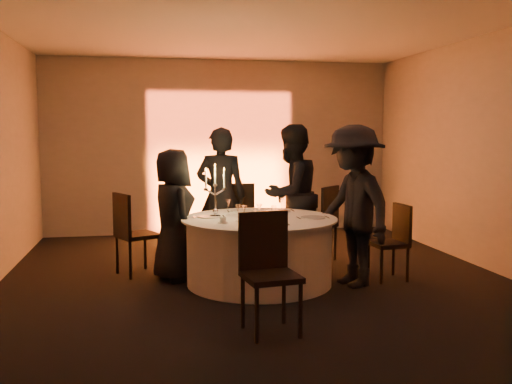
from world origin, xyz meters
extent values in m
plane|color=black|center=(0.00, 0.00, 0.00)|extent=(7.00, 7.00, 0.00)
plane|color=white|center=(0.00, 0.00, 3.00)|extent=(7.00, 7.00, 0.00)
plane|color=#A29E96|center=(0.00, 3.50, 1.50)|extent=(7.00, 0.00, 7.00)
plane|color=#A29E96|center=(0.00, -3.50, 1.50)|extent=(7.00, 0.00, 7.00)
plane|color=#A29E96|center=(3.00, 0.00, 1.50)|extent=(0.00, 7.00, 7.00)
cube|color=black|center=(0.00, 3.20, 0.05)|extent=(0.25, 0.12, 0.10)
cylinder|color=black|center=(0.00, 0.00, 0.01)|extent=(0.60, 0.60, 0.03)
cylinder|color=black|center=(0.00, 0.00, 0.38)|extent=(0.20, 0.20, 0.75)
cylinder|color=silver|center=(0.00, 0.00, 0.38)|extent=(1.68, 1.68, 0.75)
cylinder|color=silver|center=(0.00, 0.00, 0.76)|extent=(1.80, 1.80, 0.02)
cube|color=black|center=(-1.39, 0.69, 0.49)|extent=(0.60, 0.60, 0.05)
cube|color=black|center=(-1.58, 0.60, 0.76)|extent=(0.23, 0.42, 0.51)
cylinder|color=black|center=(-1.14, 0.61, 0.24)|extent=(0.04, 0.04, 0.48)
cylinder|color=black|center=(-1.31, 0.95, 0.24)|extent=(0.04, 0.04, 0.48)
cylinder|color=black|center=(-1.48, 0.44, 0.24)|extent=(0.04, 0.04, 0.48)
cylinder|color=black|center=(-1.65, 0.78, 0.24)|extent=(0.04, 0.04, 0.48)
cube|color=black|center=(-0.07, 1.36, 0.51)|extent=(0.49, 0.49, 0.05)
cube|color=black|center=(-0.08, 1.15, 0.80)|extent=(0.47, 0.06, 0.53)
cylinder|color=black|center=(0.14, 1.55, 0.25)|extent=(0.04, 0.04, 0.50)
cylinder|color=black|center=(-0.26, 1.57, 0.25)|extent=(0.04, 0.04, 0.50)
cylinder|color=black|center=(0.12, 1.15, 0.25)|extent=(0.04, 0.04, 0.50)
cylinder|color=black|center=(-0.28, 1.17, 0.25)|extent=(0.04, 0.04, 0.50)
cube|color=black|center=(0.98, 0.96, 0.50)|extent=(0.64, 0.64, 0.05)
cube|color=black|center=(1.13, 0.82, 0.78)|extent=(0.35, 0.35, 0.52)
cylinder|color=black|center=(0.98, 1.24, 0.24)|extent=(0.04, 0.04, 0.49)
cylinder|color=black|center=(0.70, 0.96, 0.24)|extent=(0.04, 0.04, 0.49)
cylinder|color=black|center=(1.25, 0.97, 0.24)|extent=(0.04, 0.04, 0.49)
cylinder|color=black|center=(0.98, 0.69, 0.24)|extent=(0.04, 0.04, 0.49)
cube|color=black|center=(1.54, -0.13, 0.43)|extent=(0.43, 0.43, 0.05)
cube|color=black|center=(1.72, -0.11, 0.68)|extent=(0.07, 0.40, 0.45)
cylinder|color=black|center=(1.36, 0.03, 0.21)|extent=(0.04, 0.04, 0.42)
cylinder|color=black|center=(1.38, -0.31, 0.21)|extent=(0.04, 0.04, 0.42)
cylinder|color=black|center=(1.69, 0.05, 0.21)|extent=(0.04, 0.04, 0.42)
cylinder|color=black|center=(1.72, -0.28, 0.21)|extent=(0.04, 0.04, 0.42)
cube|color=black|center=(-0.22, -1.65, 0.50)|extent=(0.52, 0.52, 0.05)
cube|color=black|center=(-0.25, -1.45, 0.79)|extent=(0.46, 0.10, 0.52)
cylinder|color=black|center=(-0.39, -1.87, 0.25)|extent=(0.04, 0.04, 0.49)
cylinder|color=black|center=(0.00, -1.82, 0.25)|extent=(0.04, 0.04, 0.49)
cylinder|color=black|center=(-0.44, -1.48, 0.25)|extent=(0.04, 0.04, 0.49)
cylinder|color=black|center=(-0.05, -1.43, 0.25)|extent=(0.04, 0.04, 0.49)
imported|color=black|center=(-0.97, 0.35, 0.78)|extent=(0.72, 0.89, 1.56)
imported|color=black|center=(-0.31, 1.08, 0.91)|extent=(0.76, 0.60, 1.82)
imported|color=black|center=(0.62, 0.92, 0.93)|extent=(1.14, 1.09, 1.86)
imported|color=black|center=(1.04, -0.28, 0.92)|extent=(0.97, 1.33, 1.84)
cylinder|color=white|center=(-0.56, 0.16, 0.78)|extent=(0.28, 0.28, 0.01)
cube|color=silver|center=(-0.73, 0.16, 0.78)|extent=(0.01, 0.17, 0.01)
cube|color=silver|center=(-0.39, 0.16, 0.78)|extent=(0.02, 0.17, 0.01)
cylinder|color=white|center=(-0.11, 0.57, 0.78)|extent=(0.28, 0.28, 0.01)
cube|color=silver|center=(-0.28, 0.57, 0.78)|extent=(0.02, 0.17, 0.01)
cube|color=silver|center=(0.06, 0.57, 0.78)|extent=(0.01, 0.17, 0.01)
cylinder|color=white|center=(0.35, 0.49, 0.78)|extent=(0.28, 0.28, 0.01)
cube|color=silver|center=(0.18, 0.49, 0.78)|extent=(0.02, 0.17, 0.01)
cube|color=silver|center=(0.52, 0.49, 0.78)|extent=(0.01, 0.17, 0.01)
cylinder|color=white|center=(0.60, -0.14, 0.78)|extent=(0.28, 0.28, 0.01)
cube|color=silver|center=(0.43, -0.14, 0.78)|extent=(0.02, 0.17, 0.01)
cube|color=silver|center=(0.77, -0.14, 0.78)|extent=(0.01, 0.17, 0.01)
cylinder|color=white|center=(0.03, -0.53, 0.78)|extent=(0.28, 0.28, 0.01)
cube|color=silver|center=(-0.14, -0.53, 0.78)|extent=(0.02, 0.17, 0.01)
cube|color=silver|center=(0.20, -0.53, 0.78)|extent=(0.02, 0.17, 0.01)
sphere|color=yellow|center=(0.03, -0.53, 0.82)|extent=(0.07, 0.07, 0.07)
cylinder|color=white|center=(-0.46, -0.29, 0.77)|extent=(0.11, 0.11, 0.01)
cylinder|color=white|center=(-0.46, -0.29, 0.81)|extent=(0.07, 0.07, 0.06)
cylinder|color=white|center=(-0.49, 0.16, 0.78)|extent=(0.13, 0.13, 0.02)
sphere|color=white|center=(-0.49, 0.16, 0.84)|extent=(0.07, 0.07, 0.07)
cylinder|color=white|center=(-0.49, 0.16, 0.96)|extent=(0.03, 0.03, 0.33)
cylinder|color=white|center=(-0.49, 0.16, 1.15)|extent=(0.05, 0.05, 0.03)
cylinder|color=white|center=(-0.49, 0.16, 1.26)|extent=(0.02, 0.02, 0.21)
cone|color=orange|center=(-0.49, 0.16, 1.38)|extent=(0.02, 0.02, 0.03)
cylinder|color=white|center=(-0.55, 0.16, 1.06)|extent=(0.12, 0.02, 0.08)
cylinder|color=white|center=(-0.60, 0.16, 1.10)|extent=(0.05, 0.05, 0.03)
cylinder|color=white|center=(-0.60, 0.16, 1.21)|extent=(0.02, 0.02, 0.21)
cone|color=orange|center=(-0.60, 0.16, 1.33)|extent=(0.02, 0.02, 0.03)
cylinder|color=white|center=(-0.44, 0.16, 1.06)|extent=(0.12, 0.02, 0.08)
cylinder|color=white|center=(-0.38, 0.16, 1.10)|extent=(0.05, 0.05, 0.03)
cylinder|color=white|center=(-0.38, 0.16, 1.21)|extent=(0.02, 0.02, 0.21)
cone|color=orange|center=(-0.38, 0.16, 1.33)|extent=(0.02, 0.02, 0.03)
cylinder|color=white|center=(0.35, 0.38, 0.77)|extent=(0.06, 0.06, 0.01)
cylinder|color=white|center=(0.35, 0.38, 0.83)|extent=(0.01, 0.01, 0.10)
cone|color=white|center=(0.35, 0.38, 0.92)|extent=(0.07, 0.07, 0.09)
cylinder|color=white|center=(-0.29, -0.23, 0.77)|extent=(0.06, 0.06, 0.01)
cylinder|color=white|center=(-0.29, -0.23, 0.83)|extent=(0.01, 0.01, 0.10)
cone|color=white|center=(-0.29, -0.23, 0.92)|extent=(0.07, 0.07, 0.09)
cylinder|color=white|center=(-0.32, 0.28, 0.77)|extent=(0.06, 0.06, 0.01)
cylinder|color=white|center=(-0.32, 0.28, 0.83)|extent=(0.01, 0.01, 0.10)
cone|color=white|center=(-0.32, 0.28, 0.92)|extent=(0.07, 0.07, 0.09)
cylinder|color=white|center=(-0.04, -0.21, 0.77)|extent=(0.06, 0.06, 0.01)
cylinder|color=white|center=(-0.04, -0.21, 0.83)|extent=(0.01, 0.01, 0.10)
cone|color=white|center=(-0.04, -0.21, 0.92)|extent=(0.07, 0.07, 0.09)
cylinder|color=white|center=(-0.23, -0.32, 0.77)|extent=(0.06, 0.06, 0.01)
cylinder|color=white|center=(-0.23, -0.32, 0.83)|extent=(0.01, 0.01, 0.10)
cone|color=white|center=(-0.23, -0.32, 0.92)|extent=(0.07, 0.07, 0.09)
cylinder|color=white|center=(-0.07, -0.37, 0.82)|extent=(0.07, 0.07, 0.09)
cylinder|color=white|center=(0.26, 0.39, 0.82)|extent=(0.07, 0.07, 0.09)
camera|label=1|loc=(-1.26, -6.39, 1.76)|focal=40.00mm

